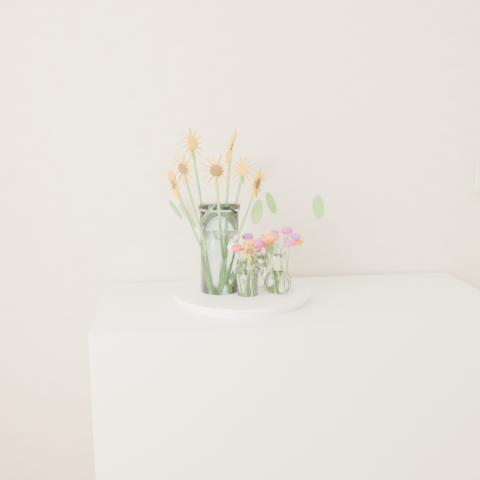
{
  "coord_description": "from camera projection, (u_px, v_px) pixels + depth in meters",
  "views": [
    {
      "loc": [
        -0.72,
        -0.09,
        1.51
      ],
      "look_at": [
        -0.45,
        1.99,
        1.11
      ],
      "focal_mm": 45.0,
      "sensor_mm": 36.0,
      "label": 1
    }
  ],
  "objects": [
    {
      "name": "small_vase_c",
      "position": [
        259.0,
        270.0,
        2.22
      ],
      "size": [
        0.07,
        0.07,
        0.11
      ],
      "primitive_type": "cylinder",
      "rotation": [
        0.0,
        0.0,
        0.02
      ],
      "color": "white",
      "rests_on": "tray"
    },
    {
      "name": "tray",
      "position": [
        242.0,
        294.0,
        2.16
      ],
      "size": [
        0.47,
        0.47,
        0.02
      ],
      "primitive_type": "cylinder",
      "color": "white",
      "rests_on": "counter"
    },
    {
      "name": "wildflower_posy_c",
      "position": [
        259.0,
        258.0,
        2.22
      ],
      "size": [
        0.19,
        0.19,
        0.2
      ],
      "primitive_type": null,
      "color": "#ED4714",
      "rests_on": "tray"
    },
    {
      "name": "wildflower_posy_a",
      "position": [
        248.0,
        266.0,
        2.07
      ],
      "size": [
        0.18,
        0.18,
        0.22
      ],
      "primitive_type": null,
      "color": "#ED4714",
      "rests_on": "tray"
    },
    {
      "name": "sunflower_bouquet",
      "position": [
        219.0,
        212.0,
        2.09
      ],
      "size": [
        0.86,
        0.86,
        0.58
      ],
      "primitive_type": null,
      "rotation": [
        0.0,
        0.0,
        -0.38
      ],
      "color": "orange",
      "rests_on": "tray"
    },
    {
      "name": "wildflower_posy_b",
      "position": [
        278.0,
        261.0,
        2.1
      ],
      "size": [
        0.23,
        0.23,
        0.23
      ],
      "primitive_type": null,
      "color": "#ED4714",
      "rests_on": "tray"
    },
    {
      "name": "counter",
      "position": [
        296.0,
        416.0,
        2.23
      ],
      "size": [
        1.4,
        0.6,
        0.9
      ],
      "primitive_type": "cube",
      "color": "white",
      "rests_on": "ground_plane"
    },
    {
      "name": "mason_jar",
      "position": [
        220.0,
        248.0,
        2.11
      ],
      "size": [
        0.18,
        0.18,
        0.32
      ],
      "primitive_type": "cylinder",
      "rotation": [
        0.0,
        0.0,
        -0.38
      ],
      "color": "#ACD5D8",
      "rests_on": "tray"
    },
    {
      "name": "small_vase_a",
      "position": [
        248.0,
        278.0,
        2.08
      ],
      "size": [
        0.09,
        0.09,
        0.13
      ],
      "primitive_type": "cylinder",
      "rotation": [
        0.0,
        0.0,
        0.17
      ],
      "color": "white",
      "rests_on": "tray"
    },
    {
      "name": "small_vase_b",
      "position": [
        278.0,
        274.0,
        2.11
      ],
      "size": [
        0.11,
        0.11,
        0.14
      ],
      "primitive_type": null,
      "rotation": [
        0.0,
        0.0,
        0.12
      ],
      "color": "white",
      "rests_on": "tray"
    }
  ]
}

